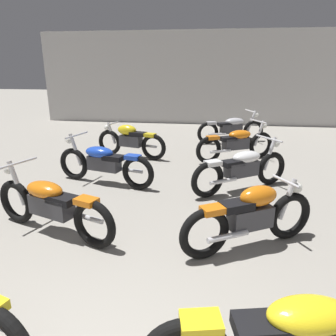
% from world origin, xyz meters
% --- Properties ---
extents(back_wall, '(12.69, 0.24, 3.60)m').
position_xyz_m(back_wall, '(0.00, 12.29, 1.80)').
color(back_wall, '#BCBAB7').
rests_on(back_wall, ground).
extents(motorcycle_left_row_1, '(2.08, 0.95, 0.97)m').
position_xyz_m(motorcycle_left_row_1, '(-1.41, 2.91, 0.45)').
color(motorcycle_left_row_1, black).
rests_on(motorcycle_left_row_1, ground).
extents(motorcycle_left_row_2, '(2.13, 0.81, 0.97)m').
position_xyz_m(motorcycle_left_row_2, '(-1.36, 4.93, 0.45)').
color(motorcycle_left_row_2, black).
rests_on(motorcycle_left_row_2, ground).
extents(motorcycle_left_row_3, '(1.93, 0.68, 0.88)m').
position_xyz_m(motorcycle_left_row_3, '(-1.34, 6.92, 0.46)').
color(motorcycle_left_row_3, black).
rests_on(motorcycle_left_row_3, ground).
extents(motorcycle_right_row_1, '(1.76, 1.08, 0.88)m').
position_xyz_m(motorcycle_right_row_1, '(1.29, 2.93, 0.46)').
color(motorcycle_right_row_1, black).
rests_on(motorcycle_right_row_1, ground).
extents(motorcycle_right_row_2, '(1.85, 1.32, 0.97)m').
position_xyz_m(motorcycle_right_row_2, '(1.33, 4.97, 0.45)').
color(motorcycle_right_row_2, black).
rests_on(motorcycle_right_row_2, ground).
extents(motorcycle_right_row_3, '(1.96, 1.17, 0.97)m').
position_xyz_m(motorcycle_right_row_3, '(1.34, 7.03, 0.45)').
color(motorcycle_right_row_3, black).
rests_on(motorcycle_right_row_3, ground).
extents(motorcycle_right_row_4, '(2.06, 0.99, 0.97)m').
position_xyz_m(motorcycle_right_row_4, '(1.32, 8.99, 0.45)').
color(motorcycle_right_row_4, black).
rests_on(motorcycle_right_row_4, ground).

